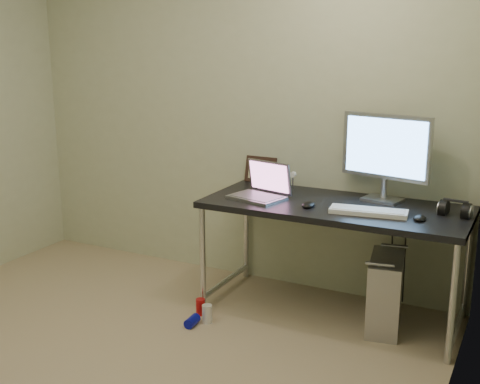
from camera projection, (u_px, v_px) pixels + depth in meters
name	position (u px, v px, depth m)	size (l,w,h in m)	color
floor	(82.00, 380.00, 3.20)	(3.50, 3.50, 0.00)	tan
wall_back	(233.00, 112.00, 4.42)	(3.50, 0.02, 2.50)	beige
wall_right	(442.00, 186.00, 2.13)	(0.02, 3.50, 2.50)	beige
desk	(335.00, 215.00, 3.84)	(1.66, 0.73, 0.75)	black
tower_computer	(385.00, 293.00, 3.75)	(0.27, 0.47, 0.49)	#B4B4B9
cable_a	(392.00, 249.00, 4.04)	(0.01, 0.01, 0.70)	black
cable_b	(405.00, 255.00, 3.99)	(0.01, 0.01, 0.72)	black
can_red	(201.00, 307.00, 3.96)	(0.06, 0.06, 0.11)	red
can_white	(207.00, 314.00, 3.85)	(0.07, 0.07, 0.12)	silver
can_blue	(192.00, 321.00, 3.81)	(0.06, 0.06, 0.11)	#0B0FA7
laptop	(262.00, 189.00, 3.97)	(0.40, 0.35, 0.24)	#A6A7AD
monitor	(386.00, 151.00, 3.83)	(0.59, 0.22, 0.56)	#A6A7AD
keyboard	(368.00, 211.00, 3.60)	(0.46, 0.15, 0.03)	white
mouse_right	(420.00, 217.00, 3.47)	(0.07, 0.11, 0.04)	black
mouse_left	(309.00, 203.00, 3.75)	(0.08, 0.13, 0.04)	black
headphones	(455.00, 210.00, 3.56)	(0.19, 0.12, 0.12)	black
picture_frame	(261.00, 170.00, 4.39)	(0.24, 0.03, 0.19)	black
webcam	(293.00, 176.00, 4.21)	(0.04, 0.03, 0.12)	silver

